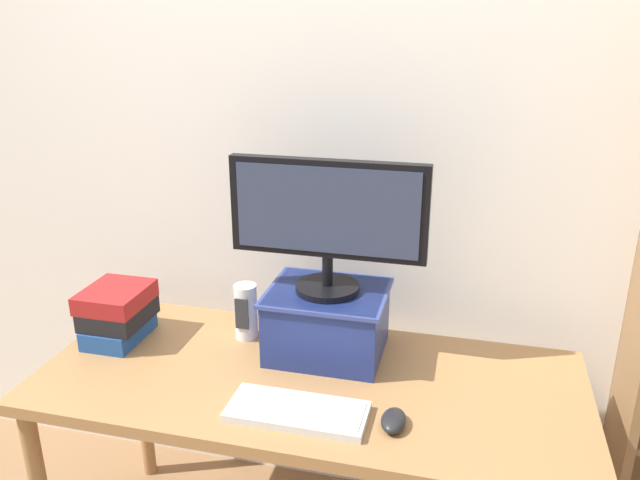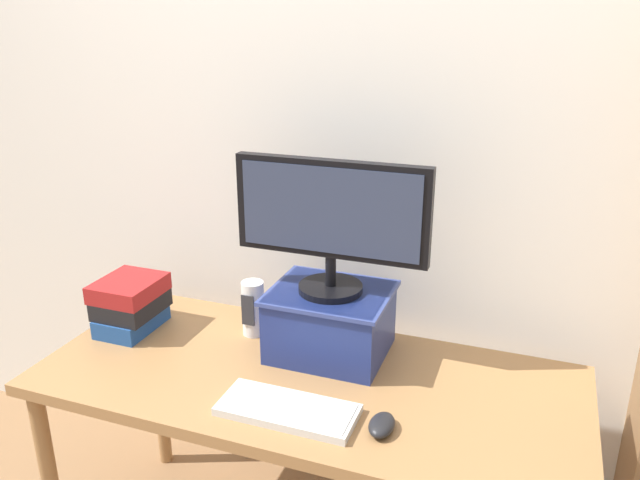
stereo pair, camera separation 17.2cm
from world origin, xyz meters
name	(u,v)px [view 1 (the left image)]	position (x,y,z in m)	size (l,w,h in m)	color
back_wall	(345,149)	(0.00, 0.48, 1.30)	(7.00, 0.08, 2.60)	silver
desk	(309,398)	(0.00, 0.00, 0.66)	(1.58, 0.68, 0.73)	#9E7042
riser_box	(327,320)	(0.02, 0.15, 0.84)	(0.36, 0.30, 0.21)	navy
computer_monitor	(328,218)	(0.02, 0.15, 1.17)	(0.58, 0.19, 0.40)	black
keyboard	(297,411)	(0.02, -0.19, 0.74)	(0.37, 0.16, 0.02)	silver
computer_mouse	(394,420)	(0.27, -0.17, 0.75)	(0.06, 0.10, 0.04)	black
book_stack	(118,313)	(-0.65, 0.07, 0.82)	(0.19, 0.22, 0.17)	navy
desk_speaker	(246,311)	(-0.26, 0.18, 0.82)	(0.07, 0.08, 0.18)	silver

